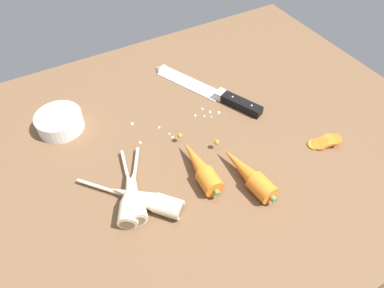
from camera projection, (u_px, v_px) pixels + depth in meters
The scene contains 10 objects.
ground_plane at pixel (188, 148), 83.49cm from camera, with size 120.00×90.00×4.00cm, color brown.
chefs_knife at pixel (202, 88), 94.65cm from camera, with size 17.20×33.08×4.18cm.
whole_carrot at pixel (200, 167), 74.52cm from camera, with size 4.87×18.69×4.20cm.
whole_carrot_second at pixel (248, 173), 73.35cm from camera, with size 5.47×19.45×4.20cm.
parsnip_front at pixel (146, 199), 69.19cm from camera, with size 16.97×19.07×4.00cm.
parsnip_mid_left at pixel (131, 196), 69.76cm from camera, with size 11.54×18.56×4.00cm.
parsnip_mid_right at pixel (132, 195), 69.81cm from camera, with size 6.35×18.66×4.00cm.
carrot_slice_stack at pixel (324, 142), 80.84cm from camera, with size 7.09×4.93×2.96cm.
prep_bowl at pixel (60, 121), 83.77cm from camera, with size 11.00×11.00×4.00cm.
mince_crumbs at pixel (180, 121), 86.46cm from camera, with size 22.25×9.68×0.86cm.
Camera 1 is at (-26.18, -48.68, 60.58)cm, focal length 32.88 mm.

